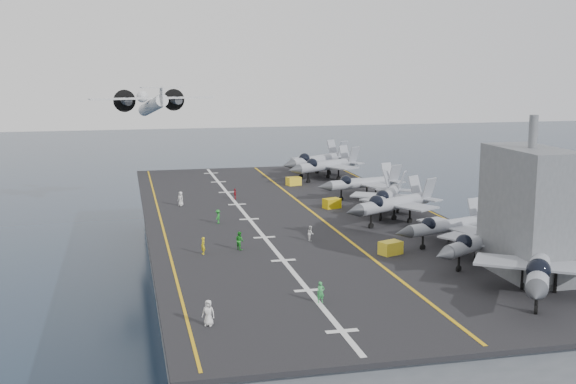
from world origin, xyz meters
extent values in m
plane|color=#142135|center=(0.00, 0.00, 0.00)|extent=(500.00, 500.00, 0.00)
cube|color=#56595E|center=(0.00, 0.00, 5.00)|extent=(36.00, 90.00, 10.00)
cube|color=black|center=(0.00, 0.00, 10.20)|extent=(38.00, 92.00, 0.40)
cube|color=gold|center=(3.00, 0.00, 10.42)|extent=(0.35, 90.00, 0.02)
cube|color=silver|center=(-6.00, 0.00, 10.42)|extent=(0.50, 90.00, 0.02)
cube|color=gold|center=(-17.00, 0.00, 10.42)|extent=(0.25, 90.00, 0.02)
cube|color=gold|center=(18.50, 0.00, 10.42)|extent=(0.25, 90.00, 0.02)
imported|color=silver|center=(-15.50, -36.55, 11.40)|extent=(1.43, 1.23, 2.01)
imported|color=yellow|center=(-13.61, -15.75, 11.31)|extent=(0.95, 1.22, 1.81)
imported|color=#1C8D22|center=(-9.61, -14.71, 11.39)|extent=(1.26, 1.42, 1.98)
imported|color=#1B8525|center=(-10.18, -1.45, 11.26)|extent=(1.07, 1.23, 1.73)
imported|color=maroon|center=(-5.65, 14.04, 11.20)|extent=(0.93, 1.13, 1.61)
imported|color=silver|center=(-13.79, 10.87, 11.41)|extent=(1.37, 1.45, 2.01)
imported|color=green|center=(-5.81, -33.39, 11.30)|extent=(1.12, 0.78, 1.81)
imported|color=silver|center=(-1.24, -12.65, 11.26)|extent=(0.81, 1.11, 1.72)
camera|label=1|loc=(-21.27, -88.60, 29.99)|focal=45.00mm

